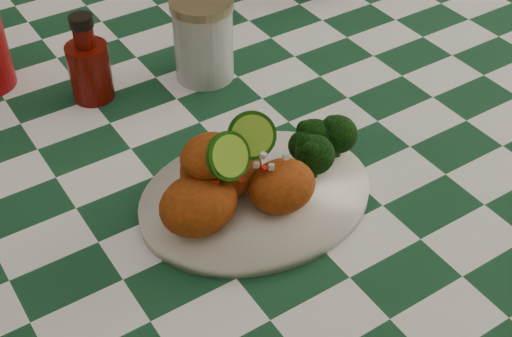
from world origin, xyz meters
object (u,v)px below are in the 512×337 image
dining_table (211,304)px  wooden_chair_right (146,56)px  fried_chicken_pile (240,164)px  mason_jar (203,39)px  ketchup_bottle (88,58)px  plate (256,198)px

dining_table → wooden_chair_right: 0.72m
wooden_chair_right → fried_chicken_pile: bearing=-88.6°
mason_jar → wooden_chair_right: size_ratio=0.14×
ketchup_bottle → mason_jar: bearing=-14.1°
dining_table → mason_jar: bearing=56.0°
dining_table → wooden_chair_right: wooden_chair_right is taller
mason_jar → dining_table: bearing=-124.0°
plate → wooden_chair_right: wooden_chair_right is taller
ketchup_bottle → wooden_chair_right: bearing=60.0°
mason_jar → fried_chicken_pile: bearing=-111.6°
fried_chicken_pile → wooden_chair_right: 0.99m
dining_table → fried_chicken_pile: fried_chicken_pile is taller
dining_table → mason_jar: 0.47m
plate → wooden_chair_right: size_ratio=0.31×
ketchup_bottle → wooden_chair_right: (0.32, 0.55, -0.40)m
fried_chicken_pile → mason_jar: fried_chicken_pile is taller
dining_table → mason_jar: mason_jar is taller
fried_chicken_pile → dining_table: bearing=76.3°
wooden_chair_right → plate: bearing=-87.4°
dining_table → fried_chicken_pile: size_ratio=9.91×
fried_chicken_pile → wooden_chair_right: size_ratio=0.19×
ketchup_bottle → plate: bearing=-76.7°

